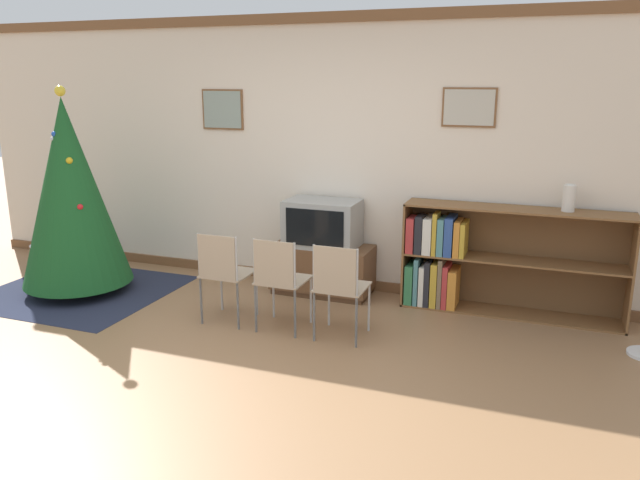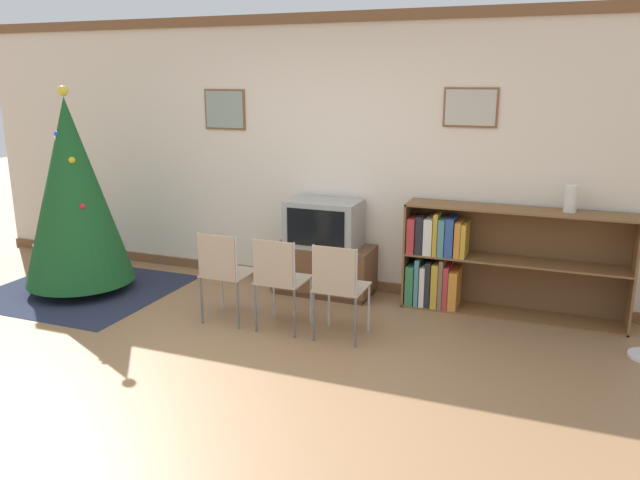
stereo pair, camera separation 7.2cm
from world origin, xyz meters
The scene contains 11 objects.
ground_plane centered at (0.00, 0.00, 0.00)m, with size 24.00×24.00×0.00m, color #936B47.
wall_back centered at (0.00, 2.38, 1.35)m, with size 8.65×0.11×2.70m.
area_rug centered at (-2.31, 1.25, 0.00)m, with size 1.77×1.65×0.01m.
christmas_tree centered at (-2.31, 1.25, 1.01)m, with size 1.05×1.05×2.02m.
tv_console centered at (0.00, 2.08, 0.25)m, with size 0.99×0.46×0.49m.
television centered at (0.00, 2.08, 0.72)m, with size 0.71×0.45×0.46m.
folding_chair_left centered at (-0.53, 1.03, 0.47)m, with size 0.40×0.40×0.82m.
folding_chair_center centered at (0.00, 1.03, 0.47)m, with size 0.40×0.40×0.82m.
folding_chair_right centered at (0.53, 1.03, 0.47)m, with size 0.40×0.40×0.82m.
bookshelf centered at (1.43, 2.14, 0.47)m, with size 1.96×0.36×0.99m.
vase centered at (2.22, 2.16, 1.11)m, with size 0.11×0.11×0.24m.
Camera 2 is at (2.13, -3.47, 2.10)m, focal length 35.00 mm.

